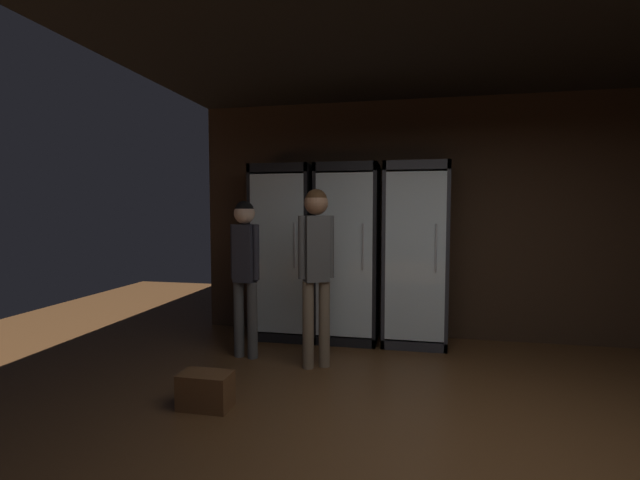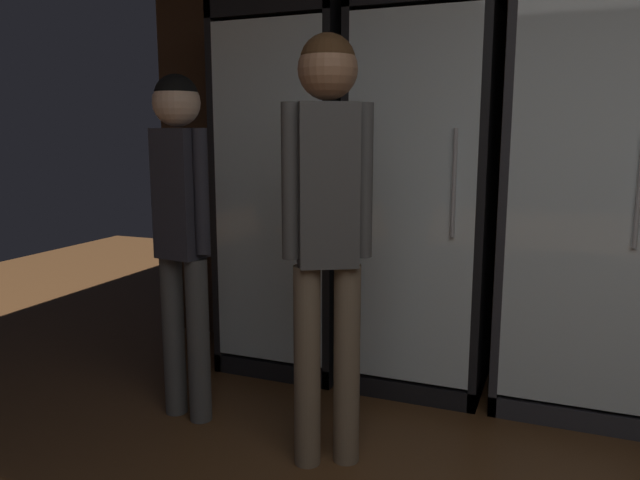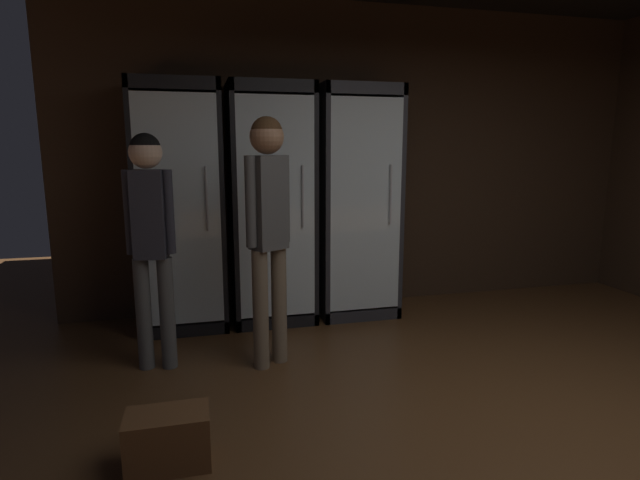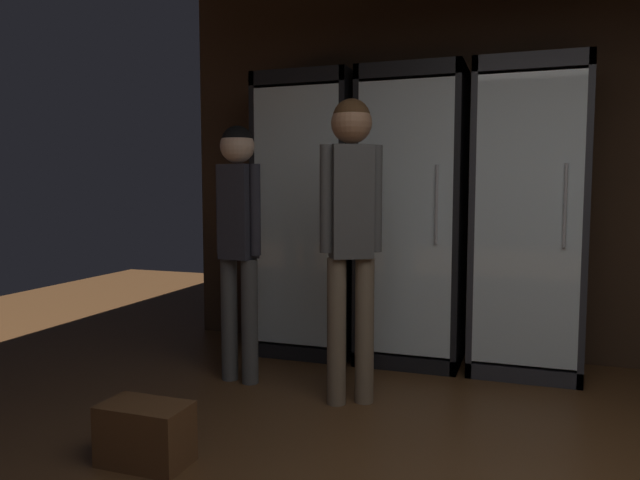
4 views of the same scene
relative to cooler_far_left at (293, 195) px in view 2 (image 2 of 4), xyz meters
name	(u,v)px [view 2 (image 2 of 4)]	position (x,y,z in m)	size (l,w,h in m)	color
cooler_far_left	(293,195)	(0.00, 0.00, 0.00)	(0.70, 0.60, 2.03)	black
cooler_left	(424,201)	(0.76, 0.00, -0.01)	(0.70, 0.60, 2.03)	black
cooler_center	(580,207)	(1.52, 0.00, 0.00)	(0.70, 0.60, 2.03)	#2B2B30
shopper_near	(327,204)	(0.59, -0.99, 0.08)	(0.32, 0.25, 1.71)	#72604C
shopper_far	(181,211)	(-0.17, -0.85, 0.00)	(0.32, 0.21, 1.60)	#4C4C4C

